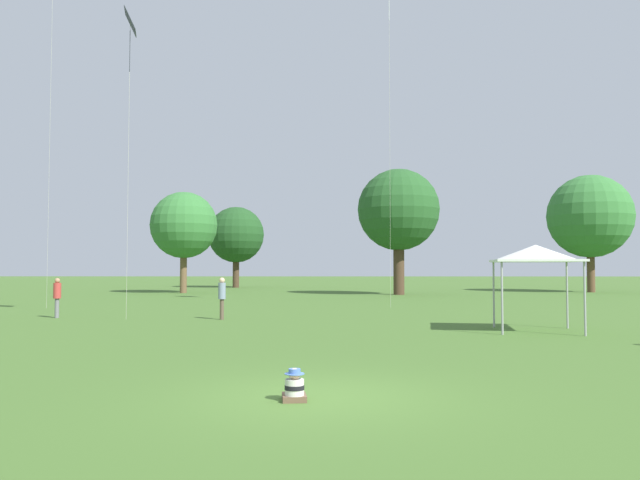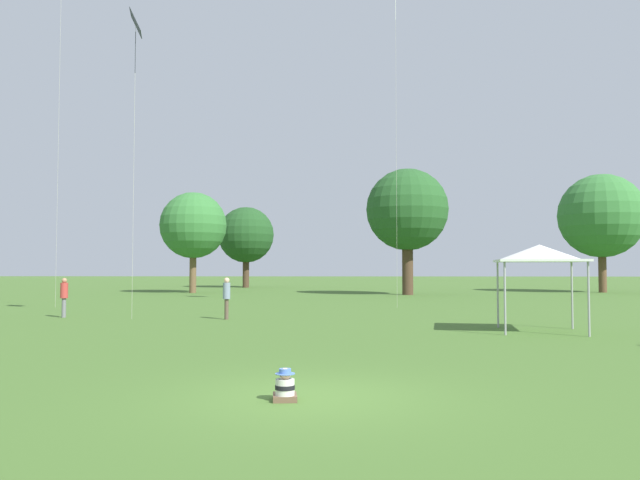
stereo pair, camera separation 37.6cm
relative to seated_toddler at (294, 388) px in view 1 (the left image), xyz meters
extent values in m
plane|color=#426628|center=(0.40, 0.35, -0.22)|extent=(300.00, 300.00, 0.00)
cube|color=brown|center=(-0.01, 0.06, -0.17)|extent=(0.45, 0.53, 0.10)
cylinder|color=silver|center=(0.00, -0.03, 0.01)|extent=(0.35, 0.35, 0.26)
cylinder|color=black|center=(0.00, -0.03, 0.01)|extent=(0.36, 0.36, 0.07)
sphere|color=#DBAD89|center=(0.00, -0.03, 0.23)|extent=(0.19, 0.19, 0.19)
cylinder|color=#4C70B7|center=(0.00, -0.03, 0.23)|extent=(0.33, 0.33, 0.01)
cylinder|color=#4C70B7|center=(0.00, -0.03, 0.27)|extent=(0.20, 0.20, 0.09)
cylinder|color=slate|center=(-11.48, 16.85, 0.21)|extent=(0.23, 0.23, 0.86)
cylinder|color=#B23833|center=(-11.48, 16.85, 0.98)|extent=(0.42, 0.42, 0.68)
sphere|color=#A37556|center=(-11.48, 16.85, 1.41)|extent=(0.23, 0.23, 0.23)
cylinder|color=brown|center=(-4.07, 16.13, 0.22)|extent=(0.23, 0.23, 0.87)
cylinder|color=gray|center=(-4.07, 16.13, 1.00)|extent=(0.41, 0.41, 0.69)
sphere|color=#DBAD89|center=(-4.07, 16.13, 1.44)|extent=(0.24, 0.24, 0.24)
cube|color=white|center=(7.71, 11.43, 2.22)|extent=(3.27, 3.27, 0.08)
cone|color=white|center=(7.71, 11.43, 2.52)|extent=(3.11, 3.11, 0.52)
cylinder|color=#99999E|center=(6.62, 12.90, 0.98)|extent=(0.07, 0.07, 2.41)
cylinder|color=#99999E|center=(9.18, 12.51, 0.98)|extent=(0.07, 0.07, 2.41)
cylinder|color=#99999E|center=(6.23, 10.35, 0.98)|extent=(0.07, 0.07, 2.41)
cylinder|color=#99999E|center=(8.79, 9.96, 0.98)|extent=(0.07, 0.07, 2.41)
cube|color=#1E2328|center=(-8.14, 16.07, 12.68)|extent=(0.75, 1.17, 0.99)
cylinder|color=#1E2328|center=(-8.14, 16.07, 11.38)|extent=(0.02, 0.02, 1.83)
cylinder|color=#BCB7A8|center=(-8.14, 16.07, 6.23)|extent=(0.01, 0.01, 12.89)
cylinder|color=white|center=(3.86, 24.22, 16.83)|extent=(0.02, 0.02, 1.79)
cylinder|color=#BCB7A8|center=(3.86, 24.22, 9.01)|extent=(0.01, 0.01, 18.46)
cylinder|color=#BCB7A8|center=(-15.04, 23.57, 10.73)|extent=(0.01, 0.01, 21.90)
cylinder|color=#473323|center=(6.10, 40.85, 2.35)|extent=(0.90, 0.90, 5.14)
sphere|color=#235123|center=(6.10, 40.85, 6.77)|extent=(6.73, 6.73, 6.73)
cylinder|color=brown|center=(24.00, 46.38, 2.18)|extent=(0.69, 0.69, 4.81)
sphere|color=#337033|center=(24.00, 46.38, 6.66)|extent=(7.51, 7.51, 7.51)
cylinder|color=brown|center=(-12.40, 43.95, 1.95)|extent=(0.59, 0.59, 4.35)
sphere|color=#337033|center=(-12.40, 43.95, 5.74)|extent=(5.84, 5.84, 5.84)
cylinder|color=#473323|center=(-10.09, 58.81, 1.87)|extent=(0.71, 0.71, 4.18)
sphere|color=#1E471E|center=(-10.09, 58.81, 5.67)|extent=(6.22, 6.22, 6.22)
camera|label=1|loc=(0.63, -10.38, 1.98)|focal=35.00mm
camera|label=2|loc=(1.00, -10.37, 1.98)|focal=35.00mm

